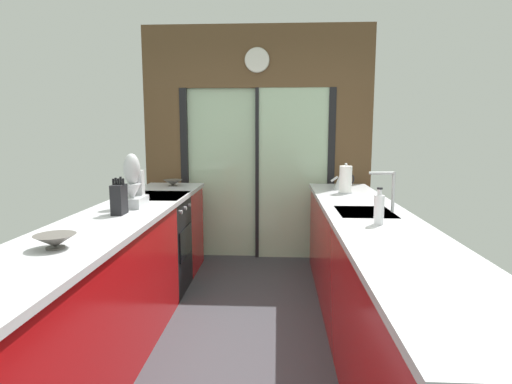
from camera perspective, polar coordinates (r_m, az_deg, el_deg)
name	(u,v)px	position (r m, az deg, el deg)	size (l,w,h in m)	color
ground_plane	(246,324)	(3.51, -1.34, -17.43)	(5.04, 7.60, 0.02)	#38383D
back_wall_unit	(257,130)	(4.96, 0.17, 8.43)	(2.64, 0.12, 2.70)	brown
left_counter_run	(107,286)	(3.11, -19.45, -11.96)	(0.62, 3.80, 0.92)	#AD0C0F
right_counter_run	(373,283)	(3.12, 15.49, -11.74)	(0.62, 3.80, 0.92)	#AD0C0F
sink_faucet	(389,186)	(3.23, 17.59, 0.82)	(0.19, 0.02, 0.30)	#B7BABC
oven_range	(155,244)	(4.11, -13.48, -6.85)	(0.60, 0.60, 0.92)	black
mixing_bowl_near	(55,241)	(2.39, -25.53, -5.99)	(0.21, 0.21, 0.07)	#514C47
mixing_bowl_far	(173,183)	(4.64, -11.18, 1.26)	(0.21, 0.21, 0.07)	#514C47
knife_block	(119,199)	(3.16, -18.03, -0.90)	(0.09, 0.14, 0.27)	black
stand_mixer	(133,186)	(3.44, -16.28, 0.72)	(0.17, 0.27, 0.42)	#B7BABC
kettle	(341,180)	(4.38, 11.48, 1.62)	(0.24, 0.15, 0.22)	#B7BABC
soap_bottle	(379,209)	(2.80, 16.30, -2.20)	(0.06, 0.06, 0.24)	silver
paper_towel_roll	(346,180)	(4.11, 12.01, 1.64)	(0.14, 0.14, 0.29)	#B7BABC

